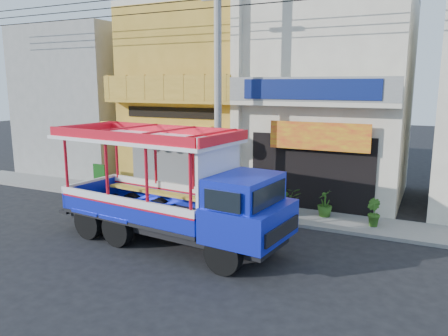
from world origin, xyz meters
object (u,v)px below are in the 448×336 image
Objects in this scene: green_sign at (100,178)px; potted_plant_c at (325,203)px; potted_plant_a at (287,201)px; potted_plant_b at (373,213)px; utility_pole at (222,75)px; songthaew_truck at (184,192)px.

potted_plant_c is at bearing 0.51° from green_sign.
green_sign is at bearing -92.68° from potted_plant_c.
potted_plant_b is at bearing -24.45° from potted_plant_a.
green_sign is (-6.56, 0.88, -4.46)m from utility_pole.
songthaew_truck is 7.07× the size of green_sign.
songthaew_truck is 8.03× the size of potted_plant_c.
potted_plant_a is at bearing 53.39° from potted_plant_b.
green_sign is 1.19× the size of potted_plant_b.
songthaew_truck reaches higher than green_sign.
utility_pole reaches higher than potted_plant_c.
green_sign is 1.14× the size of potted_plant_c.
utility_pole is 5.01m from potted_plant_a.
songthaew_truck is at bearing 92.29° from potted_plant_b.
potted_plant_a is at bearing -73.08° from potted_plant_c.
utility_pole is at bearing 166.17° from potted_plant_a.
utility_pole is 4.88m from songthaew_truck.
potted_plant_a is (2.34, 0.52, -4.39)m from utility_pole.
potted_plant_b is (5.25, 0.61, -4.46)m from utility_pole.
potted_plant_c is (3.08, 4.46, -1.07)m from songthaew_truck.
potted_plant_b is at bearing -1.29° from green_sign.
songthaew_truck is 8.36m from green_sign.
green_sign is 1.03× the size of potted_plant_a.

